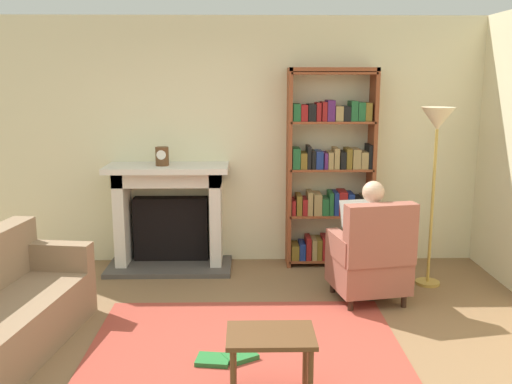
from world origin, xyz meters
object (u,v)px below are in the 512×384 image
Objects in this scene: bookshelf at (331,173)px; side_table at (271,344)px; fireplace at (170,213)px; mantel_clock at (162,156)px; armchair_reading at (371,258)px; floor_lamp at (437,135)px; seated_reader at (367,234)px.

bookshelf is 2.91m from side_table.
fireplace is 0.65m from mantel_clock.
armchair_reading is (1.98, -1.09, -0.17)m from fireplace.
mantel_clock is 2.78m from floor_lamp.
bookshelf is 3.84× the size of side_table.
side_table is (0.99, -2.70, -0.21)m from fireplace.
bookshelf is at bearing 143.76° from floor_lamp.
floor_lamp is (2.67, -0.63, 0.91)m from fireplace.
fireplace is 2.38× the size of side_table.
seated_reader is at bearing -23.51° from mantel_clock.
mantel_clock is (-0.05, -0.10, 0.64)m from fireplace.
floor_lamp is at bearing -36.24° from bookshelf.
floor_lamp is at bearing -13.29° from fireplace.
seated_reader is 0.64× the size of floor_lamp.
floor_lamp is at bearing -11.07° from mantel_clock.
armchair_reading is at bearing -28.76° from fireplace.
floor_lamp reaches higher than armchair_reading.
fireplace is 2.89m from floor_lamp.
fireplace is at bearing -39.31° from armchair_reading.
armchair_reading is 1.89m from side_table.
side_table is at bearing 50.03° from seated_reader.
bookshelf reaches higher than mantel_clock.
armchair_reading is at bearing 90.00° from seated_reader.
armchair_reading reaches higher than side_table.
side_table is at bearing -68.31° from mantel_clock.
mantel_clock reaches higher than seated_reader.
side_table is at bearing -69.92° from fireplace.
floor_lamp is (2.71, -0.53, 0.27)m from mantel_clock.
bookshelf reaches higher than armchair_reading.
bookshelf is 2.22× the size of armchair_reading.
mantel_clock is 0.35× the size of side_table.
armchair_reading is at bearing 58.30° from side_table.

